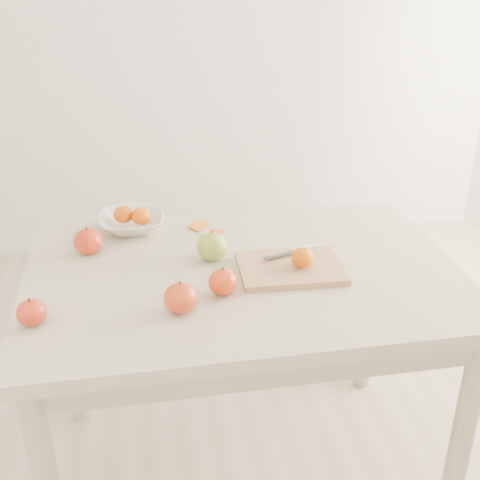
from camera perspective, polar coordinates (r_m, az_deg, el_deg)
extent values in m
plane|color=#C6B293|center=(2.14, 0.25, -20.79)|extent=(3.50, 3.50, 0.00)
cube|color=beige|center=(1.68, 0.30, -3.49)|extent=(1.20, 0.80, 0.04)
cylinder|color=#BCAA8E|center=(2.16, -15.81, -8.89)|extent=(0.06, 0.06, 0.71)
cylinder|color=#BCAA8E|center=(2.29, 12.17, -6.29)|extent=(0.06, 0.06, 0.71)
cylinder|color=#BCAA8E|center=(1.82, 20.25, -17.43)|extent=(0.06, 0.06, 0.71)
cube|color=tan|center=(1.67, 4.81, -2.66)|extent=(0.29, 0.22, 0.02)
ellipsoid|color=#E05F07|center=(1.65, 5.95, -1.63)|extent=(0.06, 0.06, 0.05)
imported|color=white|center=(1.93, -10.19, 1.67)|extent=(0.21, 0.21, 0.05)
ellipsoid|color=#C85207|center=(1.93, -10.99, 2.41)|extent=(0.06, 0.06, 0.06)
ellipsoid|color=#D75A07|center=(1.91, -9.34, 2.23)|extent=(0.06, 0.06, 0.05)
cube|color=orange|center=(1.93, -3.95, 1.25)|extent=(0.07, 0.07, 0.01)
cube|color=#DA4E0F|center=(1.89, -2.21, 0.71)|extent=(0.06, 0.05, 0.01)
cube|color=white|center=(1.74, 6.12, -0.86)|extent=(0.08, 0.04, 0.01)
cube|color=#393D41|center=(1.70, 3.77, -1.48)|extent=(0.10, 0.04, 0.00)
ellipsoid|color=olive|center=(1.71, -2.65, -0.59)|extent=(0.09, 0.09, 0.08)
ellipsoid|color=#A21F0D|center=(1.48, -5.63, -5.48)|extent=(0.09, 0.09, 0.08)
ellipsoid|color=#9C0A0F|center=(1.80, -14.21, -0.11)|extent=(0.09, 0.09, 0.08)
ellipsoid|color=#A10608|center=(1.55, -1.63, -3.99)|extent=(0.08, 0.08, 0.07)
ellipsoid|color=#A71315|center=(1.51, -19.16, -6.53)|extent=(0.07, 0.07, 0.06)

